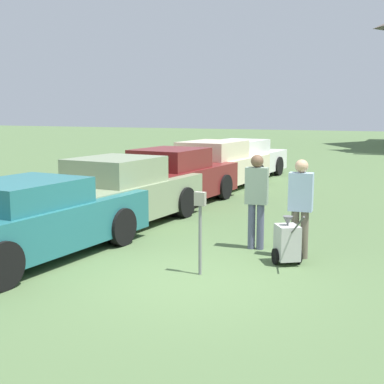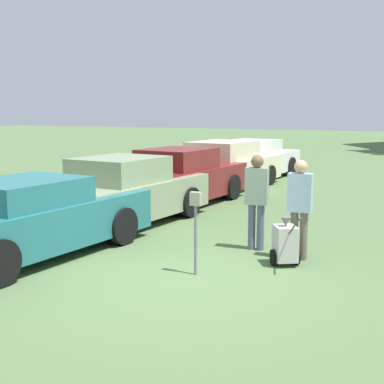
{
  "view_description": "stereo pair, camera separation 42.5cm",
  "coord_description": "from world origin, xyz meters",
  "px_view_note": "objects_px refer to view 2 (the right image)",
  "views": [
    {
      "loc": [
        3.25,
        -7.45,
        2.67
      ],
      "look_at": [
        -0.7,
        1.77,
        1.1
      ],
      "focal_mm": 50.0,
      "sensor_mm": 36.0,
      "label": 1
    },
    {
      "loc": [
        3.64,
        -7.28,
        2.67
      ],
      "look_at": [
        -0.7,
        1.77,
        1.1
      ],
      "focal_mm": 50.0,
      "sensor_mm": 36.0,
      "label": 2
    }
  ],
  "objects_px": {
    "parked_car_teal": "(32,220)",
    "parked_car_maroon": "(180,178)",
    "parked_car_cream": "(225,167)",
    "parked_car_white": "(253,161)",
    "parking_meter": "(196,217)",
    "person_worker": "(257,196)",
    "person_supervisor": "(300,203)",
    "parked_car_sage": "(124,193)",
    "equipment_cart": "(285,243)"
  },
  "relations": [
    {
      "from": "parked_car_teal",
      "to": "parked_car_maroon",
      "type": "xyz_separation_m",
      "value": [
        -0.0,
        5.96,
        0.05
      ]
    },
    {
      "from": "parked_car_maroon",
      "to": "parked_car_cream",
      "type": "relative_size",
      "value": 0.89
    },
    {
      "from": "parked_car_white",
      "to": "parking_meter",
      "type": "distance_m",
      "value": 12.21
    },
    {
      "from": "parked_car_teal",
      "to": "person_worker",
      "type": "bearing_deg",
      "value": 37.66
    },
    {
      "from": "person_worker",
      "to": "person_supervisor",
      "type": "xyz_separation_m",
      "value": [
        0.9,
        -0.3,
        -0.02
      ]
    },
    {
      "from": "parked_car_sage",
      "to": "equipment_cart",
      "type": "bearing_deg",
      "value": -15.17
    },
    {
      "from": "parking_meter",
      "to": "equipment_cart",
      "type": "distance_m",
      "value": 1.72
    },
    {
      "from": "parked_car_sage",
      "to": "parked_car_white",
      "type": "relative_size",
      "value": 0.89
    },
    {
      "from": "parked_car_sage",
      "to": "parking_meter",
      "type": "bearing_deg",
      "value": -35.95
    },
    {
      "from": "parked_car_sage",
      "to": "equipment_cart",
      "type": "distance_m",
      "value": 4.6
    },
    {
      "from": "parked_car_teal",
      "to": "equipment_cart",
      "type": "height_order",
      "value": "parked_car_teal"
    },
    {
      "from": "equipment_cart",
      "to": "parked_car_cream",
      "type": "bearing_deg",
      "value": 86.71
    },
    {
      "from": "parked_car_cream",
      "to": "person_worker",
      "type": "xyz_separation_m",
      "value": [
        3.51,
        -7.03,
        0.31
      ]
    },
    {
      "from": "person_worker",
      "to": "parked_car_teal",
      "type": "bearing_deg",
      "value": 25.83
    },
    {
      "from": "parked_car_cream",
      "to": "parked_car_sage",
      "type": "bearing_deg",
      "value": -84.58
    },
    {
      "from": "parked_car_white",
      "to": "equipment_cart",
      "type": "height_order",
      "value": "parked_car_white"
    },
    {
      "from": "parking_meter",
      "to": "parked_car_maroon",
      "type": "bearing_deg",
      "value": 119.01
    },
    {
      "from": "parked_car_maroon",
      "to": "parked_car_cream",
      "type": "distance_m",
      "value": 3.29
    },
    {
      "from": "parked_car_sage",
      "to": "parked_car_cream",
      "type": "height_order",
      "value": "parked_car_cream"
    },
    {
      "from": "parked_car_white",
      "to": "equipment_cart",
      "type": "xyz_separation_m",
      "value": [
        4.29,
        -10.65,
        -0.32
      ]
    },
    {
      "from": "parked_car_white",
      "to": "parking_meter",
      "type": "bearing_deg",
      "value": -69.71
    },
    {
      "from": "person_supervisor",
      "to": "parked_car_sage",
      "type": "bearing_deg",
      "value": -17.96
    },
    {
      "from": "parked_car_sage",
      "to": "parking_meter",
      "type": "xyz_separation_m",
      "value": [
        3.13,
        -2.76,
        0.21
      ]
    },
    {
      "from": "parked_car_cream",
      "to": "equipment_cart",
      "type": "height_order",
      "value": "parked_car_cream"
    },
    {
      "from": "parked_car_maroon",
      "to": "person_supervisor",
      "type": "height_order",
      "value": "person_supervisor"
    },
    {
      "from": "parked_car_white",
      "to": "person_supervisor",
      "type": "bearing_deg",
      "value": -61.2
    },
    {
      "from": "parked_car_maroon",
      "to": "equipment_cart",
      "type": "bearing_deg",
      "value": -40.96
    },
    {
      "from": "parked_car_teal",
      "to": "parked_car_white",
      "type": "xyz_separation_m",
      "value": [
        -0.0,
        12.11,
        0.02
      ]
    },
    {
      "from": "parked_car_white",
      "to": "parking_meter",
      "type": "relative_size",
      "value": 3.92
    },
    {
      "from": "parking_meter",
      "to": "parked_car_cream",
      "type": "bearing_deg",
      "value": 109.33
    },
    {
      "from": "parked_car_cream",
      "to": "person_worker",
      "type": "relative_size",
      "value": 2.98
    },
    {
      "from": "parked_car_sage",
      "to": "parked_car_white",
      "type": "height_order",
      "value": "parked_car_sage"
    },
    {
      "from": "parked_car_sage",
      "to": "parked_car_cream",
      "type": "xyz_separation_m",
      "value": [
        -0.0,
        6.18,
        0.0
      ]
    },
    {
      "from": "parked_car_white",
      "to": "parking_meter",
      "type": "xyz_separation_m",
      "value": [
        3.14,
        -11.8,
        0.24
      ]
    },
    {
      "from": "parked_car_teal",
      "to": "parked_car_sage",
      "type": "bearing_deg",
      "value": 95.42
    },
    {
      "from": "parked_car_teal",
      "to": "parking_meter",
      "type": "bearing_deg",
      "value": 11.04
    },
    {
      "from": "parked_car_white",
      "to": "person_worker",
      "type": "distance_m",
      "value": 10.5
    },
    {
      "from": "parked_car_maroon",
      "to": "parked_car_sage",
      "type": "bearing_deg",
      "value": -84.59
    },
    {
      "from": "person_supervisor",
      "to": "equipment_cart",
      "type": "distance_m",
      "value": 0.79
    },
    {
      "from": "parked_car_cream",
      "to": "parking_meter",
      "type": "xyz_separation_m",
      "value": [
        3.14,
        -8.94,
        0.21
      ]
    },
    {
      "from": "parked_car_maroon",
      "to": "person_worker",
      "type": "distance_m",
      "value": 5.14
    },
    {
      "from": "parked_car_sage",
      "to": "equipment_cart",
      "type": "relative_size",
      "value": 4.77
    },
    {
      "from": "person_supervisor",
      "to": "parked_car_cream",
      "type": "bearing_deg",
      "value": -62.26
    },
    {
      "from": "parked_car_maroon",
      "to": "parked_car_white",
      "type": "height_order",
      "value": "parked_car_maroon"
    },
    {
      "from": "parked_car_maroon",
      "to": "parking_meter",
      "type": "relative_size",
      "value": 3.56
    },
    {
      "from": "parked_car_cream",
      "to": "person_supervisor",
      "type": "xyz_separation_m",
      "value": [
        4.41,
        -7.33,
        0.29
      ]
    },
    {
      "from": "parked_car_teal",
      "to": "person_worker",
      "type": "relative_size",
      "value": 2.74
    },
    {
      "from": "parked_car_sage",
      "to": "person_supervisor",
      "type": "relative_size",
      "value": 2.66
    },
    {
      "from": "equipment_cart",
      "to": "parked_car_teal",
      "type": "bearing_deg",
      "value": 166.57
    },
    {
      "from": "person_worker",
      "to": "person_supervisor",
      "type": "distance_m",
      "value": 0.95
    }
  ]
}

